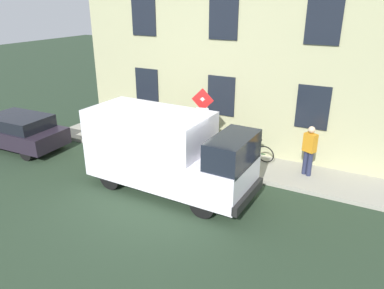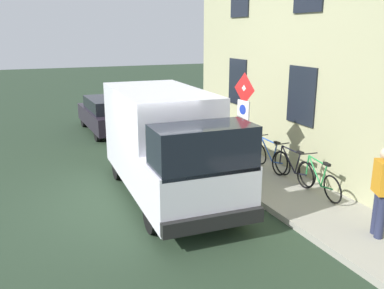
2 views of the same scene
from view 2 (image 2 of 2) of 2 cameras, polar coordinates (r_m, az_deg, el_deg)
ground_plane at (r=9.72m, az=-8.39°, el=-8.13°), size 80.00×80.00×0.00m
sidewalk_slab at (r=11.10m, az=10.19°, el=-4.80°), size 1.99×14.31×0.14m
building_facade at (r=11.25m, az=16.91°, el=13.00°), size 0.75×12.31×7.02m
sign_post_stacked at (r=10.13m, az=7.22°, el=4.30°), size 0.18×0.56×2.66m
delivery_van at (r=9.74m, az=-3.55°, el=0.38°), size 2.16×5.39×2.50m
parked_hatchback at (r=16.60m, az=-11.34°, el=4.20°), size 1.87×4.05×1.38m
bicycle_green at (r=10.08m, az=17.15°, el=-4.68°), size 0.46×1.71×0.89m
bicycle_black at (r=10.81m, az=13.75°, el=-3.08°), size 0.46×1.71×0.89m
bicycle_blue at (r=11.59m, az=10.81°, el=-1.67°), size 0.46×1.71×0.89m
pedestrian at (r=8.30m, az=24.85°, el=-5.64°), size 0.41×0.47×1.72m
litter_bin at (r=10.69m, az=7.13°, el=-2.52°), size 0.44×0.44×0.90m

